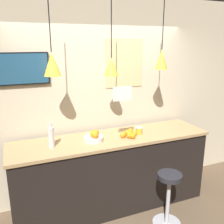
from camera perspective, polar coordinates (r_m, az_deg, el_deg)
name	(u,v)px	position (r m, az deg, el deg)	size (l,w,h in m)	color
back_wall	(100,101)	(3.64, -2.67, 2.58)	(8.00, 0.06, 2.90)	beige
service_counter	(112,172)	(3.58, 0.00, -13.56)	(2.69, 0.68, 1.05)	black
bar_stool	(169,193)	(3.35, 12.82, -17.54)	(0.36, 0.36, 0.72)	#B7B7BC
fruit_bowl	(94,137)	(3.22, -4.16, -5.66)	(0.25, 0.25, 0.14)	beige
orange_pile	(129,133)	(3.39, 3.92, -4.90)	(0.25, 0.23, 0.09)	orange
juice_bottle	(51,137)	(3.09, -13.73, -5.54)	(0.07, 0.07, 0.31)	silver
spread_jar	(139,131)	(3.47, 6.21, -4.24)	(0.09, 0.09, 0.10)	gold
pendant_lamp_left	(52,64)	(2.96, -13.56, 10.65)	(0.20, 0.20, 0.90)	black
pendant_lamp_middle	(111,67)	(3.16, -0.15, 10.34)	(0.18, 0.18, 0.94)	black
pendant_lamp_right	(161,59)	(3.49, 11.23, 11.74)	(0.17, 0.17, 0.89)	black
mounted_tv	(17,69)	(3.31, -20.87, 9.18)	(0.77, 0.04, 0.40)	black
hanging_menu_board	(122,94)	(2.96, 2.38, 4.19)	(0.24, 0.01, 0.17)	white
wall_poster	(124,63)	(3.66, 2.86, 11.07)	(0.58, 0.01, 0.69)	#DBBC84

